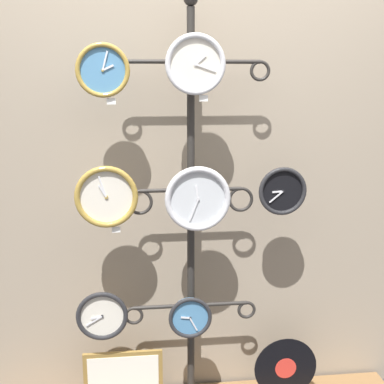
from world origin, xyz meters
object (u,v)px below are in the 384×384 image
at_px(clock_bottom_center, 190,317).
at_px(vinyl_record, 286,368).
at_px(clock_top_left, 103,70).
at_px(clock_middle_right, 282,191).
at_px(display_stand, 191,288).
at_px(picture_frame, 124,379).
at_px(clock_top_center, 195,64).
at_px(clock_middle_left, 106,197).
at_px(clock_middle_center, 198,199).
at_px(clock_bottom_left, 102,316).

bearing_deg(clock_bottom_center, vinyl_record, 6.26).
distance_m(clock_top_left, clock_middle_right, 1.01).
bearing_deg(display_stand, vinyl_record, -5.79).
relative_size(display_stand, picture_frame, 5.23).
xyz_separation_m(clock_top_center, clock_middle_left, (-0.41, 0.00, -0.60)).
distance_m(clock_bottom_center, vinyl_record, 0.63).
bearing_deg(clock_middle_left, clock_top_center, -0.13).
distance_m(clock_top_left, clock_top_center, 0.41).
bearing_deg(clock_bottom_center, display_stand, 81.61).
distance_m(clock_middle_left, clock_middle_center, 0.42).
height_order(clock_middle_center, clock_bottom_left, clock_middle_center).
height_order(clock_middle_right, vinyl_record, clock_middle_right).
distance_m(clock_top_center, clock_middle_left, 0.73).
height_order(clock_top_center, clock_middle_left, clock_top_center).
relative_size(display_stand, clock_bottom_left, 8.35).
relative_size(clock_bottom_left, picture_frame, 0.63).
bearing_deg(display_stand, clock_bottom_left, -169.84).
xyz_separation_m(clock_middle_left, vinyl_record, (0.91, 0.05, -0.97)).
bearing_deg(clock_top_center, clock_middle_left, 179.87).
relative_size(display_stand, clock_top_left, 8.86).
bearing_deg(clock_bottom_center, clock_top_center, 7.49).
bearing_deg(picture_frame, clock_bottom_center, -12.29).
xyz_separation_m(clock_middle_center, clock_bottom_center, (-0.03, 0.01, -0.61)).
relative_size(clock_middle_right, picture_frame, 0.59).
distance_m(clock_middle_right, vinyl_record, 0.98).
bearing_deg(picture_frame, clock_middle_left, -125.87).
bearing_deg(clock_middle_right, clock_bottom_center, -176.78).
relative_size(clock_middle_center, picture_frame, 0.77).
bearing_deg(clock_top_left, clock_bottom_center, -0.86).
bearing_deg(clock_bottom_left, clock_middle_right, -0.10).
bearing_deg(clock_top_center, clock_middle_center, -58.70).
xyz_separation_m(display_stand, clock_middle_right, (0.44, -0.08, 0.52)).
bearing_deg(clock_bottom_left, clock_middle_center, -4.89).
xyz_separation_m(clock_middle_center, clock_middle_right, (0.42, 0.04, 0.02)).
bearing_deg(clock_middle_left, clock_bottom_center, -0.62).
height_order(display_stand, clock_middle_right, display_stand).
bearing_deg(clock_middle_right, picture_frame, 176.50).
relative_size(clock_middle_left, clock_bottom_center, 1.36).
xyz_separation_m(clock_bottom_left, vinyl_record, (0.95, 0.03, -0.37)).
bearing_deg(clock_middle_left, clock_bottom_left, 151.83).
xyz_separation_m(display_stand, clock_middle_center, (0.02, -0.12, 0.50)).
bearing_deg(clock_top_left, clock_middle_left, -158.90).
height_order(display_stand, clock_bottom_left, display_stand).
relative_size(clock_bottom_left, clock_bottom_center, 1.17).
relative_size(clock_middle_left, vinyl_record, 0.87).
height_order(clock_middle_center, picture_frame, clock_middle_center).
bearing_deg(picture_frame, clock_bottom_left, -153.32).
bearing_deg(picture_frame, clock_top_left, -124.20).
bearing_deg(clock_middle_center, vinyl_record, 8.20).
relative_size(clock_middle_left, clock_bottom_left, 1.16).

